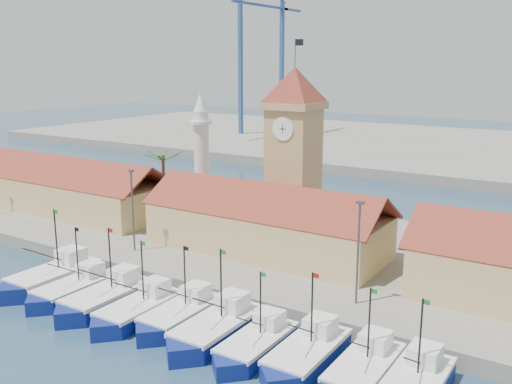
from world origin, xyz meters
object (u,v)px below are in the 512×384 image
Objects in this scene: boat_0 at (51,278)px; clock_tower at (294,149)px; boat_5 at (215,330)px; minaret at (202,155)px.

boat_0 is 0.47× the size of clock_tower.
boat_0 is at bearing -121.51° from clock_tower.
boat_5 is 0.45× the size of clock_tower.
boat_0 is at bearing 179.46° from boat_5.
boat_0 reaches higher than boat_5.
boat_0 is 29.50m from clock_tower.
clock_tower is (14.28, 23.30, 11.12)m from boat_0.
clock_tower is 15.30m from minaret.
minaret reaches higher than boat_0.
minaret is at bearing 172.39° from clock_tower.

